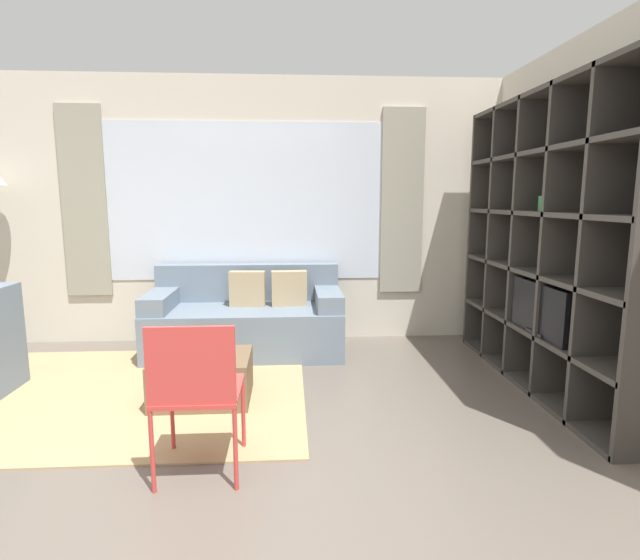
# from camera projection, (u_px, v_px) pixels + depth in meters

# --- Properties ---
(ground_plane) EXTENTS (16.00, 16.00, 0.00)m
(ground_plane) POSITION_uv_depth(u_px,v_px,m) (200.00, 514.00, 2.36)
(ground_plane) COLOR #665B51
(wall_back) EXTENTS (6.46, 0.11, 2.70)m
(wall_back) POSITION_uv_depth(u_px,v_px,m) (247.00, 211.00, 5.16)
(wall_back) COLOR beige
(wall_back) RESTS_ON ground_plane
(wall_right) EXTENTS (0.07, 4.23, 2.70)m
(wall_right) POSITION_uv_depth(u_px,v_px,m) (581.00, 216.00, 3.80)
(wall_right) COLOR beige
(wall_right) RESTS_ON ground_plane
(area_rug) EXTENTS (2.80, 2.17, 0.01)m
(area_rug) POSITION_uv_depth(u_px,v_px,m) (122.00, 393.00, 3.82)
(area_rug) COLOR tan
(area_rug) RESTS_ON ground_plane
(shelving_unit) EXTENTS (0.39, 2.44, 2.28)m
(shelving_unit) POSITION_uv_depth(u_px,v_px,m) (552.00, 244.00, 3.84)
(shelving_unit) COLOR #232328
(shelving_unit) RESTS_ON ground_plane
(couch_main) EXTENTS (1.83, 0.87, 0.83)m
(couch_main) POSITION_uv_depth(u_px,v_px,m) (247.00, 320.00, 4.86)
(couch_main) COLOR slate
(couch_main) RESTS_ON ground_plane
(ottoman) EXTENTS (0.70, 0.56, 0.34)m
(ottoman) POSITION_uv_depth(u_px,v_px,m) (203.00, 378.00, 3.67)
(ottoman) COLOR brown
(ottoman) RESTS_ON ground_plane
(folding_chair) EXTENTS (0.44, 0.46, 0.86)m
(folding_chair) POSITION_uv_depth(u_px,v_px,m) (196.00, 385.00, 2.60)
(folding_chair) COLOR #CC3D38
(folding_chair) RESTS_ON ground_plane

